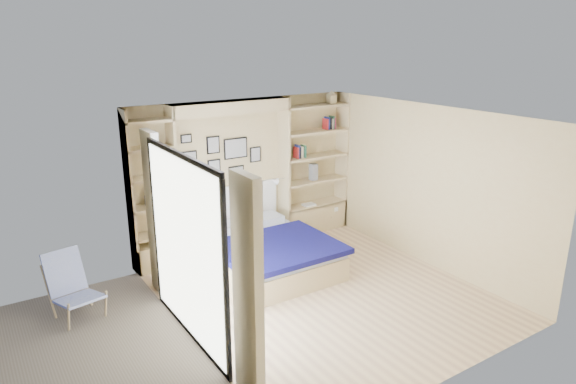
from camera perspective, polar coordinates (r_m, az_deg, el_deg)
ground at (r=7.38m, az=3.81°, el=-11.11°), size 4.50×4.50×0.00m
room_shell at (r=7.95m, az=-4.87°, el=-0.60°), size 4.50×4.50×4.50m
bed at (r=7.96m, az=-2.56°, el=-6.67°), size 1.74×2.20×1.07m
photo_gallery at (r=8.39m, az=-7.65°, el=3.97°), size 1.48×0.02×0.82m
reading_lamps at (r=8.39m, az=-5.92°, el=0.48°), size 1.92×0.12×0.15m
shelf_decor at (r=9.02m, az=1.77°, el=5.58°), size 3.55×0.23×2.03m
deck at (r=6.23m, az=-25.39°, el=-18.64°), size 3.20×4.00×0.05m
deck_chair at (r=7.21m, az=-22.86°, el=-9.62°), size 0.65×0.91×0.84m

